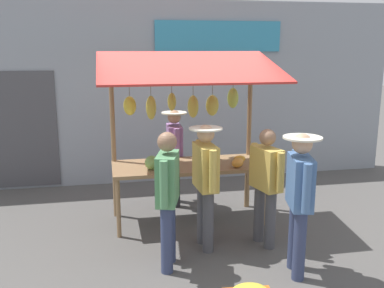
% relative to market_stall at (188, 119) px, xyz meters
% --- Properties ---
extents(ground_plane, '(40.00, 40.00, 0.00)m').
position_rel_market_stall_xyz_m(ground_plane, '(0.01, 0.04, -1.54)').
color(ground_plane, '#514F4C').
extents(street_backdrop, '(9.00, 0.30, 3.40)m').
position_rel_market_stall_xyz_m(street_backdrop, '(0.06, -2.16, 0.16)').
color(street_backdrop, '#8C939E').
rests_on(street_backdrop, ground).
extents(market_stall, '(2.50, 1.46, 2.50)m').
position_rel_market_stall_xyz_m(market_stall, '(0.00, 0.00, 0.00)').
color(market_stall, olive).
rests_on(market_stall, ground).
extents(vendor_with_sunhat, '(0.41, 0.68, 1.57)m').
position_rel_market_stall_xyz_m(vendor_with_sunhat, '(0.09, -0.71, -0.62)').
color(vendor_with_sunhat, '#232328').
rests_on(vendor_with_sunhat, ground).
extents(shopper_with_shopping_bag, '(0.33, 0.66, 1.56)m').
position_rel_market_stall_xyz_m(shopper_with_shopping_bag, '(-0.83, 1.02, -0.65)').
color(shopper_with_shopping_bag, '#4C4C51').
rests_on(shopper_with_shopping_bag, ground).
extents(shopper_in_striped_shirt, '(0.35, 0.68, 1.64)m').
position_rel_market_stall_xyz_m(shopper_in_striped_shirt, '(0.50, 1.38, -0.59)').
color(shopper_in_striped_shirt, navy).
rests_on(shopper_in_striped_shirt, ground).
extents(shopper_in_grey_tee, '(0.42, 0.69, 1.62)m').
position_rel_market_stall_xyz_m(shopper_in_grey_tee, '(-0.05, 0.96, -0.58)').
color(shopper_in_grey_tee, '#4C4C51').
rests_on(shopper_in_grey_tee, ground).
extents(shopper_with_ponytail, '(0.43, 0.69, 1.65)m').
position_rel_market_stall_xyz_m(shopper_with_ponytail, '(-0.92, 1.82, -0.56)').
color(shopper_with_ponytail, navy).
rests_on(shopper_with_ponytail, ground).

